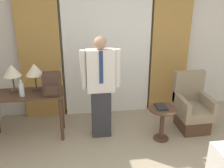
# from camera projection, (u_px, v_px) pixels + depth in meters

# --- Properties ---
(wall_back) EXTENTS (10.00, 0.06, 2.70)m
(wall_back) POSITION_uv_depth(u_px,v_px,m) (106.00, 42.00, 4.57)
(wall_back) COLOR silver
(wall_back) RESTS_ON ground_plane
(curtain_sheer_center) EXTENTS (1.58, 0.06, 2.58)m
(curtain_sheer_center) POSITION_uv_depth(u_px,v_px,m) (107.00, 46.00, 4.47)
(curtain_sheer_center) COLOR white
(curtain_sheer_center) RESTS_ON ground_plane
(curtain_drape_left) EXTENTS (0.72, 0.06, 2.58)m
(curtain_drape_left) POSITION_uv_depth(u_px,v_px,m) (39.00, 49.00, 4.31)
(curtain_drape_left) COLOR #B28442
(curtain_drape_left) RESTS_ON ground_plane
(curtain_drape_right) EXTENTS (0.72, 0.06, 2.58)m
(curtain_drape_right) POSITION_uv_depth(u_px,v_px,m) (170.00, 44.00, 4.64)
(curtain_drape_right) COLOR #B28442
(curtain_drape_right) RESTS_ON ground_plane
(desk) EXTENTS (1.18, 0.50, 0.76)m
(desk) POSITION_uv_depth(u_px,v_px,m) (26.00, 101.00, 3.85)
(desk) COLOR #4C3323
(desk) RESTS_ON ground_plane
(table_lamp_left) EXTENTS (0.27, 0.27, 0.44)m
(table_lamp_left) POSITION_uv_depth(u_px,v_px,m) (12.00, 71.00, 3.75)
(table_lamp_left) COLOR #4C4238
(table_lamp_left) RESTS_ON desk
(table_lamp_right) EXTENTS (0.27, 0.27, 0.44)m
(table_lamp_right) POSITION_uv_depth(u_px,v_px,m) (34.00, 70.00, 3.80)
(table_lamp_right) COLOR #4C4238
(table_lamp_right) RESTS_ON desk
(bottle_near_edge) EXTENTS (0.08, 0.08, 0.25)m
(bottle_near_edge) POSITION_uv_depth(u_px,v_px,m) (21.00, 90.00, 3.67)
(bottle_near_edge) COLOR silver
(bottle_near_edge) RESTS_ON desk
(backpack) EXTENTS (0.26, 0.26, 0.33)m
(backpack) POSITION_uv_depth(u_px,v_px,m) (52.00, 84.00, 3.71)
(backpack) COLOR #422D23
(backpack) RESTS_ON desk
(person) EXTENTS (0.61, 0.20, 1.62)m
(person) POSITION_uv_depth(u_px,v_px,m) (101.00, 85.00, 3.81)
(person) COLOR #2D2D33
(person) RESTS_ON ground_plane
(armchair) EXTENTS (0.52, 0.61, 0.96)m
(armchair) POSITION_uv_depth(u_px,v_px,m) (192.00, 109.00, 4.23)
(armchair) COLOR #4C3323
(armchair) RESTS_ON ground_plane
(side_table) EXTENTS (0.44, 0.44, 0.54)m
(side_table) POSITION_uv_depth(u_px,v_px,m) (162.00, 118.00, 3.88)
(side_table) COLOR #4C3323
(side_table) RESTS_ON ground_plane
(book) EXTENTS (0.16, 0.22, 0.03)m
(book) POSITION_uv_depth(u_px,v_px,m) (161.00, 107.00, 3.83)
(book) COLOR black
(book) RESTS_ON side_table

